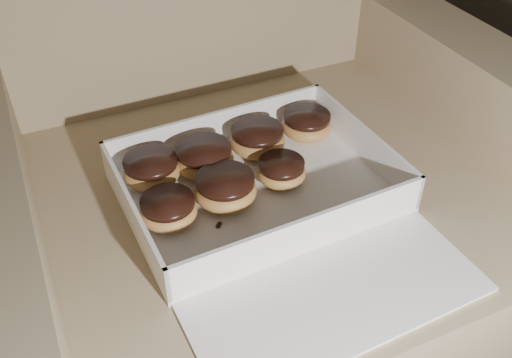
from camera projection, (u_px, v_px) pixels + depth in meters
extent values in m
cube|color=#857155|center=(261.00, 263.00, 1.03)|extent=(0.73, 0.73, 0.42)
cube|color=#857155|center=(25.00, 312.00, 0.86)|extent=(0.12, 0.73, 0.57)
cube|color=#857155|center=(445.00, 177.00, 1.11)|extent=(0.12, 0.73, 0.57)
cube|color=white|center=(256.00, 191.00, 0.85)|extent=(0.39, 0.30, 0.01)
cube|color=white|center=(218.00, 127.00, 0.93)|extent=(0.38, 0.02, 0.06)
cube|color=white|center=(305.00, 235.00, 0.74)|extent=(0.38, 0.02, 0.06)
cube|color=white|center=(132.00, 214.00, 0.77)|extent=(0.02, 0.29, 0.06)
cube|color=white|center=(362.00, 141.00, 0.90)|extent=(0.02, 0.29, 0.06)
cube|color=#C75060|center=(364.00, 140.00, 0.90)|extent=(0.01, 0.28, 0.05)
cube|color=white|center=(337.00, 297.00, 0.70)|extent=(0.38, 0.18, 0.01)
ellipsoid|color=#C58145|center=(257.00, 141.00, 0.91)|extent=(0.09, 0.09, 0.04)
cylinder|color=black|center=(257.00, 131.00, 0.90)|extent=(0.08, 0.08, 0.01)
ellipsoid|color=#C58145|center=(204.00, 160.00, 0.87)|extent=(0.09, 0.09, 0.04)
cylinder|color=black|center=(203.00, 150.00, 0.86)|extent=(0.08, 0.08, 0.01)
ellipsoid|color=#C58145|center=(168.00, 211.00, 0.78)|extent=(0.08, 0.08, 0.04)
cylinder|color=black|center=(167.00, 202.00, 0.77)|extent=(0.07, 0.07, 0.01)
ellipsoid|color=#C58145|center=(152.00, 171.00, 0.85)|extent=(0.09, 0.09, 0.04)
cylinder|color=black|center=(150.00, 162.00, 0.84)|extent=(0.08, 0.08, 0.01)
ellipsoid|color=#C58145|center=(281.00, 172.00, 0.85)|extent=(0.07, 0.07, 0.04)
cylinder|color=black|center=(282.00, 164.00, 0.84)|extent=(0.07, 0.07, 0.01)
ellipsoid|color=#C58145|center=(306.00, 126.00, 0.95)|extent=(0.08, 0.08, 0.04)
cylinder|color=black|center=(307.00, 117.00, 0.93)|extent=(0.08, 0.08, 0.01)
ellipsoid|color=#C58145|center=(225.00, 190.00, 0.81)|extent=(0.09, 0.09, 0.04)
cylinder|color=black|center=(225.00, 180.00, 0.80)|extent=(0.08, 0.08, 0.01)
ellipsoid|color=black|center=(276.00, 246.00, 0.76)|extent=(0.01, 0.01, 0.00)
ellipsoid|color=black|center=(218.00, 226.00, 0.79)|extent=(0.01, 0.01, 0.00)
ellipsoid|color=black|center=(220.00, 223.00, 0.79)|extent=(0.01, 0.01, 0.00)
ellipsoid|color=black|center=(245.00, 202.00, 0.82)|extent=(0.01, 0.01, 0.00)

